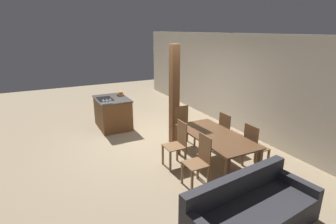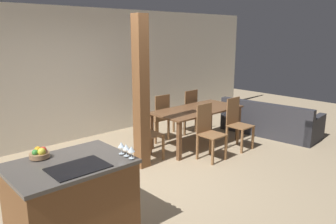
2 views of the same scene
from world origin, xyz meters
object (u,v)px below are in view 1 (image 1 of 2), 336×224
at_px(kitchen_island, 113,113).
at_px(wine_glass_near, 103,100).
at_px(wine_glass_far, 110,99).
at_px(fruit_bowl, 120,94).
at_px(dining_chair_far_right, 254,146).
at_px(wine_glass_middle, 107,100).
at_px(dining_table, 215,139).
at_px(dining_chair_head_end, 184,125).
at_px(dining_chair_far_left, 228,132).
at_px(dining_chair_near_right, 199,160).
at_px(couch, 251,213).
at_px(timber_post, 174,96).
at_px(dining_chair_near_left, 177,143).

bearing_deg(kitchen_island, wine_glass_near, -34.75).
xyz_separation_m(wine_glass_near, wine_glass_far, (0.00, 0.18, 0.00)).
bearing_deg(fruit_bowl, dining_chair_far_right, 22.58).
distance_m(wine_glass_middle, dining_table, 3.19).
relative_size(fruit_bowl, dining_chair_head_end, 0.21).
relative_size(wine_glass_middle, dining_chair_far_left, 0.13).
xyz_separation_m(dining_chair_near_right, couch, (1.30, 0.06, -0.25)).
bearing_deg(wine_glass_middle, kitchen_island, 152.58).
height_order(dining_chair_far_left, dining_chair_head_end, same).
distance_m(wine_glass_middle, dining_chair_head_end, 2.17).
bearing_deg(dining_chair_near_right, dining_chair_far_left, 121.91).
height_order(fruit_bowl, wine_glass_near, wine_glass_near).
height_order(dining_chair_far_left, couch, dining_chair_far_left).
xyz_separation_m(dining_chair_far_left, dining_chair_head_end, (-0.89, -0.67, 0.00)).
height_order(kitchen_island, dining_table, kitchen_island).
distance_m(dining_table, dining_chair_head_end, 1.31).
distance_m(couch, timber_post, 3.40).
bearing_deg(wine_glass_middle, timber_post, 47.24).
xyz_separation_m(dining_table, dining_chair_near_left, (-0.42, -0.67, -0.13)).
relative_size(fruit_bowl, wine_glass_far, 1.55).
xyz_separation_m(dining_chair_far_right, dining_chair_head_end, (-1.72, -0.67, 0.00)).
bearing_deg(wine_glass_middle, wine_glass_far, 90.00).
height_order(kitchen_island, couch, kitchen_island).
xyz_separation_m(kitchen_island, fruit_bowl, (-0.18, 0.31, 0.50)).
height_order(wine_glass_near, dining_table, wine_glass_near).
xyz_separation_m(wine_glass_far, dining_chair_near_left, (2.35, 0.77, -0.49)).
xyz_separation_m(wine_glass_middle, dining_chair_far_left, (2.35, 2.20, -0.49)).
distance_m(fruit_bowl, dining_table, 3.61).
height_order(fruit_bowl, wine_glass_far, wine_glass_far).
height_order(dining_chair_far_right, couch, dining_chair_far_right).
relative_size(wine_glass_near, dining_chair_far_right, 0.13).
xyz_separation_m(fruit_bowl, dining_chair_near_left, (3.06, 0.28, -0.44)).
distance_m(wine_glass_near, wine_glass_far, 0.18).
relative_size(dining_chair_far_left, dining_chair_far_right, 1.00).
distance_m(dining_chair_near_right, dining_chair_head_end, 1.85).
relative_size(kitchen_island, fruit_bowl, 5.88).
xyz_separation_m(wine_glass_far, dining_table, (2.77, 1.44, -0.36)).
distance_m(dining_chair_head_end, timber_post, 0.77).
relative_size(dining_chair_near_right, couch, 0.46).
distance_m(wine_glass_near, dining_chair_head_end, 2.24).
distance_m(wine_glass_middle, timber_post, 1.88).
height_order(wine_glass_middle, timber_post, timber_post).
distance_m(dining_chair_near_right, dining_chair_far_right, 1.34).
xyz_separation_m(kitchen_island, dining_chair_far_left, (2.88, 1.93, 0.06)).
distance_m(wine_glass_far, dining_chair_far_left, 3.20).
bearing_deg(wine_glass_near, wine_glass_middle, 90.00).
bearing_deg(wine_glass_middle, wine_glass_near, -90.00).
relative_size(dining_chair_far_left, dining_chair_head_end, 1.00).
bearing_deg(dining_table, fruit_bowl, -164.73).
relative_size(dining_chair_head_end, timber_post, 0.40).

